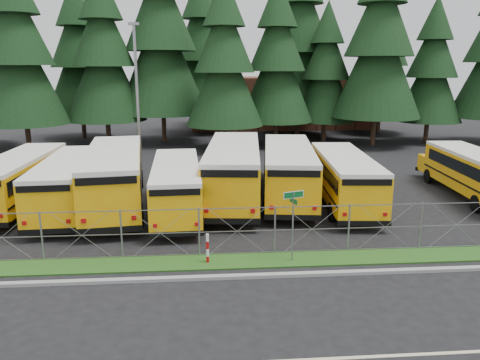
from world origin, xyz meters
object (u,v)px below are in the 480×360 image
bus_east (471,174)px  street_sign (293,211)px  bus_6 (343,179)px  bus_0 (22,181)px  bus_3 (177,187)px  bus_5 (288,172)px  striped_bollard (208,249)px  light_standard (137,94)px  bus_1 (71,184)px  bus_2 (115,178)px  bus_4 (234,172)px

bus_east → street_sign: street_sign is taller
street_sign → bus_6: bearing=60.9°
bus_0 → bus_3: bus_0 is taller
bus_5 → striped_bollard: bus_5 is taller
bus_east → light_standard: bearing=161.8°
bus_east → striped_bollard: 17.21m
bus_1 → bus_east: bus_1 is taller
bus_1 → street_sign: bearing=-39.3°
bus_1 → bus_east: size_ratio=1.03×
bus_0 → light_standard: 10.22m
bus_6 → bus_1: bearing=-175.2°
street_sign → light_standard: light_standard is taller
bus_0 → bus_5: 14.45m
bus_0 → bus_2: (5.02, -0.63, 0.19)m
bus_3 → bus_2: bearing=156.1°
bus_1 → bus_6: size_ratio=1.00×
bus_2 → bus_5: size_ratio=1.04×
bus_6 → light_standard: 15.40m
bus_1 → bus_3: bus_1 is taller
bus_3 → bus_5: size_ratio=0.88×
bus_2 → light_standard: bearing=81.2°
striped_bollard → bus_5: bearing=62.1°
bus_5 → bus_east: bearing=4.3°
bus_2 → street_sign: (8.01, -7.96, 0.47)m
bus_6 → bus_east: bus_6 is taller
light_standard → bus_4: bearing=-50.9°
bus_6 → bus_4: bearing=172.6°
bus_0 → bus_1: bus_0 is taller
bus_3 → bus_5: (6.14, 2.21, 0.19)m
bus_4 → bus_0: bearing=-173.2°
bus_1 → bus_6: bus_6 is taller
bus_5 → street_sign: 9.01m
street_sign → striped_bollard: size_ratio=2.34×
bus_east → street_sign: size_ratio=3.59×
bus_5 → street_sign: size_ratio=4.08×
bus_6 → bus_east: (7.70, 0.75, -0.05)m
bus_0 → bus_5: bearing=2.5°
bus_4 → street_sign: bus_4 is taller
bus_3 → street_sign: street_sign is taller
bus_1 → bus_4: bearing=5.4°
bus_6 → bus_east: bearing=10.5°
bus_2 → bus_5: (9.43, 0.92, -0.06)m
bus_east → striped_bollard: bus_east is taller
bus_4 → bus_east: bus_4 is taller
bus_4 → bus_3: bearing=-139.6°
bus_4 → bus_6: bearing=-6.5°
bus_3 → light_standard: (-3.04, 9.64, 4.19)m
bus_1 → striped_bollard: 10.25m
bus_2 → street_sign: size_ratio=4.25×
bus_6 → bus_2: bearing=-177.1°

